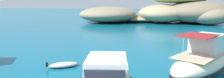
{
  "coord_description": "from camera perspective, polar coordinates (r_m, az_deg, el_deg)",
  "views": [
    {
      "loc": [
        7.83,
        -9.65,
        5.61
      ],
      "look_at": [
        0.98,
        15.83,
        1.1
      ],
      "focal_mm": 33.51,
      "sensor_mm": 36.0,
      "label": 1
    }
  ],
  "objects": [
    {
      "name": "islet_large",
      "position": [
        64.35,
        19.06,
        6.91
      ],
      "size": [
        30.77,
        21.98,
        7.53
      ],
      "color": "#756651",
      "rests_on": "ground"
    },
    {
      "name": "islet_small",
      "position": [
        64.9,
        0.41,
        6.32
      ],
      "size": [
        28.91,
        28.63,
        4.69
      ],
      "color": "#756651",
      "rests_on": "ground"
    },
    {
      "name": "motorboat_cream",
      "position": [
        19.1,
        23.88,
        -5.01
      ],
      "size": [
        7.67,
        10.64,
        3.26
      ],
      "color": "beige",
      "rests_on": "ground"
    },
    {
      "name": "dinghy_tender",
      "position": [
        19.2,
        -13.16,
        -6.85
      ],
      "size": [
        2.75,
        2.43,
        0.58
      ],
      "color": "#B2B2B2",
      "rests_on": "ground"
    }
  ]
}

